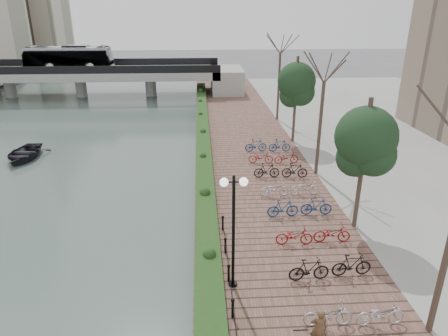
{
  "coord_description": "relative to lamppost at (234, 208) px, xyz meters",
  "views": [
    {
      "loc": [
        0.42,
        -8.11,
        10.6
      ],
      "look_at": [
        1.73,
        13.5,
        2.0
      ],
      "focal_mm": 32.0,
      "sensor_mm": 36.0,
      "label": 1
    }
  ],
  "objects": [
    {
      "name": "promenade",
      "position": [
        2.45,
        12.73,
        -3.64
      ],
      "size": [
        8.0,
        75.0,
        0.5
      ],
      "primitive_type": "cube",
      "color": "brown",
      "rests_on": "ground"
    },
    {
      "name": "river_water",
      "position": [
        -16.55,
        20.23,
        -3.88
      ],
      "size": [
        30.0,
        130.0,
        0.02
      ],
      "primitive_type": "cube",
      "color": "#43544F",
      "rests_on": "ground"
    },
    {
      "name": "street_trees",
      "position": [
        6.45,
        7.91,
        -0.2
      ],
      "size": [
        3.2,
        37.12,
        6.8
      ],
      "color": "#372720",
      "rests_on": "promenade"
    },
    {
      "name": "bicycle_parking",
      "position": [
        3.95,
        6.57,
        -2.92
      ],
      "size": [
        2.4,
        19.89,
        1.0
      ],
      "color": "#B4B3B8",
      "rests_on": "promenade"
    },
    {
      "name": "pedestrian",
      "position": [
        2.45,
        -3.27,
        -2.64
      ],
      "size": [
        0.6,
        0.44,
        1.5
      ],
      "primitive_type": "imported",
      "rotation": [
        0.0,
        0.0,
        2.99
      ],
      "color": "brown",
      "rests_on": "promenade"
    },
    {
      "name": "lamppost",
      "position": [
        0.0,
        0.0,
        0.0
      ],
      "size": [
        1.02,
        0.32,
        4.68
      ],
      "color": "black",
      "rests_on": "promenade"
    },
    {
      "name": "chain_fence",
      "position": [
        -0.15,
        -2.77,
        -3.04
      ],
      "size": [
        0.1,
        14.1,
        0.7
      ],
      "color": "black",
      "rests_on": "promenade"
    },
    {
      "name": "hedge",
      "position": [
        -0.95,
        15.23,
        -3.09
      ],
      "size": [
        1.1,
        56.0,
        0.6
      ],
      "primitive_type": "cube",
      "color": "#1E3613",
      "rests_on": "promenade"
    },
    {
      "name": "boat",
      "position": [
        -14.61,
        16.49,
        -3.42
      ],
      "size": [
        3.2,
        4.4,
        0.89
      ],
      "primitive_type": "imported",
      "rotation": [
        0.0,
        0.0,
        -0.03
      ],
      "color": "black",
      "rests_on": "river_water"
    },
    {
      "name": "bridge",
      "position": [
        -16.77,
        40.23,
        -0.52
      ],
      "size": [
        36.0,
        10.77,
        6.5
      ],
      "color": "gray",
      "rests_on": "ground"
    }
  ]
}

